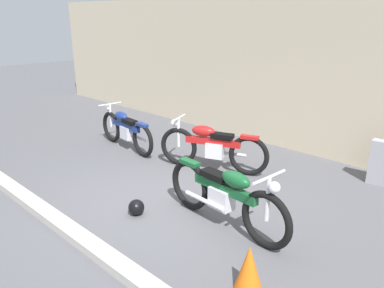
% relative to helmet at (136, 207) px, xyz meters
% --- Properties ---
extents(ground_plane, '(40.00, 40.00, 0.00)m').
position_rel_helmet_xyz_m(ground_plane, '(-0.07, 0.50, -0.12)').
color(ground_plane, '#56565B').
extents(building_wall, '(18.00, 0.30, 3.31)m').
position_rel_helmet_xyz_m(building_wall, '(-0.07, 4.41, 1.53)').
color(building_wall, beige).
rests_on(building_wall, ground_plane).
extents(curb_strip, '(18.00, 0.24, 0.12)m').
position_rel_helmet_xyz_m(curb_strip, '(-0.07, -0.98, -0.06)').
color(curb_strip, '#B7B2A8').
rests_on(curb_strip, ground_plane).
extents(helmet, '(0.24, 0.24, 0.24)m').
position_rel_helmet_xyz_m(helmet, '(0.00, 0.00, 0.00)').
color(helmet, black).
rests_on(helmet, ground_plane).
extents(traffic_cone, '(0.32, 0.32, 0.55)m').
position_rel_helmet_xyz_m(traffic_cone, '(2.21, -0.20, 0.15)').
color(traffic_cone, orange).
rests_on(traffic_cone, ground_plane).
extents(motorcycle_green, '(2.24, 0.63, 1.00)m').
position_rel_helmet_xyz_m(motorcycle_green, '(1.17, 0.66, 0.36)').
color(motorcycle_green, black).
rests_on(motorcycle_green, ground_plane).
extents(motorcycle_blue, '(2.07, 0.58, 0.93)m').
position_rel_helmet_xyz_m(motorcycle_blue, '(-2.59, 1.75, 0.33)').
color(motorcycle_blue, black).
rests_on(motorcycle_blue, ground_plane).
extents(motorcycle_red, '(2.07, 1.01, 0.98)m').
position_rel_helmet_xyz_m(motorcycle_red, '(-0.38, 2.14, 0.35)').
color(motorcycle_red, black).
rests_on(motorcycle_red, ground_plane).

